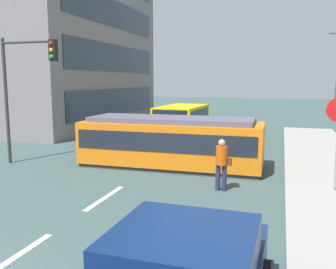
% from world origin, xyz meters
% --- Properties ---
extents(ground_plane, '(120.00, 120.00, 0.00)m').
position_xyz_m(ground_plane, '(0.00, 10.00, 0.00)').
color(ground_plane, '#384D4B').
extents(lane_stripe_1, '(0.16, 2.40, 0.01)m').
position_xyz_m(lane_stripe_1, '(0.00, 2.00, 0.01)').
color(lane_stripe_1, silver).
rests_on(lane_stripe_1, ground).
extents(lane_stripe_2, '(0.16, 2.40, 0.01)m').
position_xyz_m(lane_stripe_2, '(0.00, 6.00, 0.01)').
color(lane_stripe_2, silver).
rests_on(lane_stripe_2, ground).
extents(lane_stripe_3, '(0.16, 2.40, 0.01)m').
position_xyz_m(lane_stripe_3, '(0.00, 16.56, 0.01)').
color(lane_stripe_3, silver).
rests_on(lane_stripe_3, ground).
extents(lane_stripe_4, '(0.16, 2.40, 0.01)m').
position_xyz_m(lane_stripe_4, '(0.00, 22.56, 0.01)').
color(lane_stripe_4, silver).
rests_on(lane_stripe_4, ground).
extents(corner_building, '(15.00, 16.71, 12.80)m').
position_xyz_m(corner_building, '(-14.48, 22.02, 6.40)').
color(corner_building, slate).
rests_on(corner_building, ground).
extents(streetcar_tram, '(7.36, 2.61, 2.03)m').
position_xyz_m(streetcar_tram, '(0.72, 10.56, 1.05)').
color(streetcar_tram, orange).
rests_on(streetcar_tram, ground).
extents(city_bus, '(2.71, 5.21, 1.80)m').
position_xyz_m(city_bus, '(-1.39, 20.09, 1.03)').
color(city_bus, gold).
rests_on(city_bus, ground).
extents(pedestrian_crossing, '(0.51, 0.36, 1.67)m').
position_xyz_m(pedestrian_crossing, '(3.23, 7.81, 0.94)').
color(pedestrian_crossing, '#232848').
rests_on(pedestrian_crossing, ground).
extents(traffic_light_mast, '(2.59, 0.33, 5.23)m').
position_xyz_m(traffic_light_mast, '(-5.10, 9.12, 3.64)').
color(traffic_light_mast, '#333333').
rests_on(traffic_light_mast, ground).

